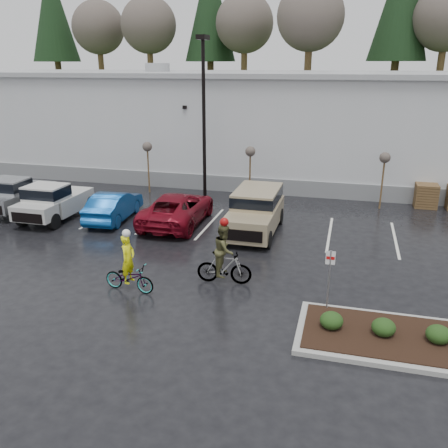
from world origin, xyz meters
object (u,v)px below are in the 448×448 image
(car_blue, at_px, (114,206))
(cyclist_hivis, at_px, (129,272))
(lamppost, at_px, (204,103))
(sapling_west, at_px, (147,149))
(sapling_east, at_px, (385,161))
(fire_lane_sign, at_px, (329,274))
(pallet_stack_a, at_px, (426,195))
(pickup_silver, at_px, (21,192))
(car_red, at_px, (177,208))
(cyclist_olive, at_px, (224,260))
(pickup_white, at_px, (58,199))
(suv_tan, at_px, (255,213))
(sapling_mid, at_px, (250,154))

(car_blue, height_order, cyclist_hivis, cyclist_hivis)
(lamppost, xyz_separation_m, sapling_west, (-4.00, 1.00, -2.96))
(sapling_east, bearing_deg, fire_lane_sign, -99.75)
(fire_lane_sign, bearing_deg, pallet_stack_a, 71.19)
(pickup_silver, height_order, car_red, pickup_silver)
(cyclist_olive, bearing_deg, car_red, 28.69)
(pallet_stack_a, distance_m, fire_lane_sign, 14.60)
(sapling_west, xyz_separation_m, pickup_white, (-2.58, -6.01, -1.75))
(sapling_east, xyz_separation_m, car_red, (-10.10, -5.39, -1.93))
(fire_lane_sign, relative_size, car_blue, 0.48)
(sapling_east, distance_m, pickup_silver, 20.18)
(suv_tan, height_order, cyclist_hivis, cyclist_hivis)
(sapling_east, height_order, pickup_silver, sapling_east)
(lamppost, bearing_deg, cyclist_hivis, -85.89)
(car_blue, bearing_deg, sapling_mid, -141.63)
(sapling_mid, bearing_deg, cyclist_hivis, -97.19)
(sapling_east, relative_size, pallet_stack_a, 2.37)
(car_blue, bearing_deg, lamppost, -132.00)
(car_red, relative_size, cyclist_olive, 2.24)
(pickup_white, distance_m, cyclist_olive, 11.90)
(sapling_mid, xyz_separation_m, fire_lane_sign, (5.30, -12.80, -1.32))
(pickup_white, distance_m, suv_tan, 10.56)
(lamppost, height_order, pallet_stack_a, lamppost)
(sapling_mid, relative_size, pickup_white, 0.62)
(sapling_mid, bearing_deg, pallet_stack_a, 5.71)
(pickup_silver, distance_m, cyclist_hivis, 12.83)
(cyclist_olive, bearing_deg, fire_lane_sign, -113.87)
(pallet_stack_a, xyz_separation_m, suv_tan, (-8.53, -6.82, 0.35))
(sapling_mid, relative_size, pallet_stack_a, 2.37)
(pickup_silver, height_order, car_blue, pickup_silver)
(lamppost, xyz_separation_m, fire_lane_sign, (7.80, -11.80, -4.28))
(pickup_silver, xyz_separation_m, suv_tan, (13.37, -0.53, 0.05))
(sapling_mid, relative_size, cyclist_olive, 1.25)
(car_red, bearing_deg, lamppost, -92.54)
(car_red, distance_m, suv_tan, 4.11)
(cyclist_hivis, relative_size, cyclist_olive, 0.91)
(sapling_mid, height_order, pickup_white, sapling_mid)
(sapling_mid, distance_m, pallet_stack_a, 10.26)
(pickup_white, bearing_deg, pallet_stack_a, 20.18)
(sapling_mid, distance_m, cyclist_hivis, 13.24)
(sapling_mid, relative_size, pickup_silver, 0.62)
(lamppost, relative_size, sapling_mid, 2.88)
(pallet_stack_a, xyz_separation_m, car_red, (-12.60, -6.39, 0.12))
(fire_lane_sign, bearing_deg, sapling_mid, 112.49)
(sapling_west, bearing_deg, suv_tan, -36.10)
(pickup_silver, bearing_deg, car_red, -0.60)
(sapling_west, xyz_separation_m, fire_lane_sign, (11.80, -12.80, -1.32))
(lamppost, distance_m, pallet_stack_a, 13.61)
(sapling_mid, height_order, fire_lane_sign, sapling_mid)
(sapling_mid, xyz_separation_m, pickup_silver, (-11.90, -5.29, -1.75))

